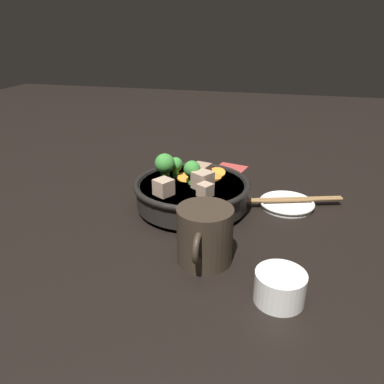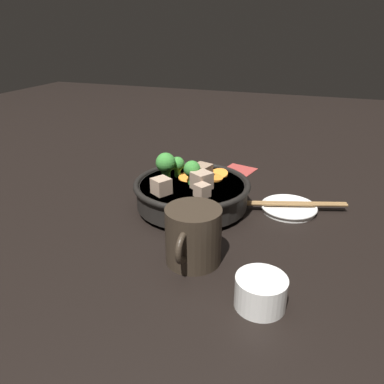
{
  "view_description": "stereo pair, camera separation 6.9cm",
  "coord_description": "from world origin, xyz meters",
  "px_view_note": "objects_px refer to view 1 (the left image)",
  "views": [
    {
      "loc": [
        0.69,
        0.17,
        0.36
      ],
      "look_at": [
        0.0,
        0.0,
        0.04
      ],
      "focal_mm": 35.0,
      "sensor_mm": 36.0,
      "label": 1
    },
    {
      "loc": [
        0.67,
        0.24,
        0.36
      ],
      "look_at": [
        0.0,
        0.0,
        0.04
      ],
      "focal_mm": 35.0,
      "sensor_mm": 36.0,
      "label": 2
    }
  ],
  "objects_px": {
    "stirfry_bowl": "(192,190)",
    "dark_mug": "(205,235)",
    "side_saucer": "(287,204)",
    "tea_cup": "(280,287)",
    "chopsticks_pair": "(287,200)"
  },
  "relations": [
    {
      "from": "side_saucer",
      "to": "tea_cup",
      "type": "xyz_separation_m",
      "value": [
        0.31,
        -0.01,
        0.02
      ]
    },
    {
      "from": "stirfry_bowl",
      "to": "tea_cup",
      "type": "distance_m",
      "value": 0.32
    },
    {
      "from": "tea_cup",
      "to": "dark_mug",
      "type": "bearing_deg",
      "value": -119.69
    },
    {
      "from": "stirfry_bowl",
      "to": "chopsticks_pair",
      "type": "bearing_deg",
      "value": 106.2
    },
    {
      "from": "stirfry_bowl",
      "to": "tea_cup",
      "type": "relative_size",
      "value": 3.37
    },
    {
      "from": "tea_cup",
      "to": "chopsticks_pair",
      "type": "distance_m",
      "value": 0.31
    },
    {
      "from": "side_saucer",
      "to": "chopsticks_pair",
      "type": "xyz_separation_m",
      "value": [
        -0.0,
        0.0,
        0.01
      ]
    },
    {
      "from": "side_saucer",
      "to": "tea_cup",
      "type": "bearing_deg",
      "value": -0.95
    },
    {
      "from": "stirfry_bowl",
      "to": "chopsticks_pair",
      "type": "height_order",
      "value": "stirfry_bowl"
    },
    {
      "from": "side_saucer",
      "to": "chopsticks_pair",
      "type": "relative_size",
      "value": 0.5
    },
    {
      "from": "stirfry_bowl",
      "to": "dark_mug",
      "type": "bearing_deg",
      "value": 20.41
    },
    {
      "from": "stirfry_bowl",
      "to": "chopsticks_pair",
      "type": "distance_m",
      "value": 0.21
    },
    {
      "from": "stirfry_bowl",
      "to": "dark_mug",
      "type": "height_order",
      "value": "stirfry_bowl"
    },
    {
      "from": "chopsticks_pair",
      "to": "side_saucer",
      "type": "bearing_deg",
      "value": -75.96
    },
    {
      "from": "stirfry_bowl",
      "to": "tea_cup",
      "type": "bearing_deg",
      "value": 37.17
    }
  ]
}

